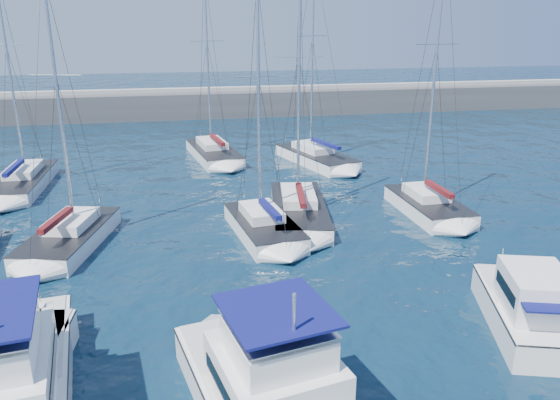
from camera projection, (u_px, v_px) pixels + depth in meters
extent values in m
plane|color=black|center=(261.00, 356.00, 19.80)|extent=(220.00, 220.00, 0.00)
cube|color=#424244|center=(196.00, 108.00, 67.89)|extent=(160.00, 6.00, 4.00)
cube|color=gray|center=(195.00, 90.00, 67.19)|extent=(160.00, 1.20, 0.50)
cube|color=white|center=(14.00, 378.00, 17.99)|extent=(3.20, 6.10, 1.60)
cube|color=#262628|center=(11.00, 358.00, 17.75)|extent=(3.25, 6.10, 0.08)
cube|color=white|center=(9.00, 399.00, 16.98)|extent=(5.01, 10.30, 1.60)
cube|color=#262628|center=(5.00, 379.00, 16.74)|extent=(5.08, 10.31, 0.08)
cube|color=#262628|center=(263.00, 382.00, 16.60)|extent=(5.30, 8.56, 0.08)
cube|color=white|center=(274.00, 377.00, 15.48)|extent=(3.81, 4.25, 1.60)
cube|color=black|center=(274.00, 375.00, 15.46)|extent=(3.71, 3.54, 0.45)
cube|color=white|center=(277.00, 343.00, 14.91)|extent=(2.97, 3.04, 0.90)
cube|color=#0E1152|center=(277.00, 310.00, 14.59)|extent=(3.35, 3.47, 0.08)
cube|color=white|center=(523.00, 318.00, 21.53)|extent=(4.31, 6.82, 1.60)
cube|color=#262628|center=(526.00, 302.00, 21.29)|extent=(4.36, 6.84, 0.08)
cube|color=white|center=(536.00, 292.00, 20.29)|extent=(2.94, 3.45, 1.60)
cube|color=black|center=(536.00, 290.00, 20.27)|extent=(2.81, 2.90, 0.45)
cube|color=#0E1152|center=(548.00, 300.00, 19.10)|extent=(2.52, 2.45, 0.07)
cube|color=white|center=(70.00, 241.00, 29.28)|extent=(4.73, 8.03, 1.30)
cube|color=#262628|center=(69.00, 230.00, 29.08)|extent=(4.79, 8.04, 0.06)
cube|color=white|center=(72.00, 221.00, 29.42)|extent=(2.69, 3.67, 0.55)
cylinder|color=silver|center=(58.00, 100.00, 27.63)|extent=(0.18, 0.18, 12.51)
cylinder|color=silver|center=(57.00, 222.00, 27.73)|extent=(1.03, 3.68, 0.12)
cube|color=#521013|center=(56.00, 220.00, 27.59)|extent=(1.16, 3.37, 0.28)
cube|color=white|center=(264.00, 230.00, 30.73)|extent=(3.84, 7.27, 1.30)
cube|color=#262628|center=(264.00, 220.00, 30.53)|extent=(3.89, 7.28, 0.06)
cube|color=white|center=(261.00, 212.00, 30.81)|extent=(2.29, 3.27, 0.55)
cylinder|color=silver|center=(259.00, 100.00, 29.05)|extent=(0.18, 0.18, 12.15)
cylinder|color=silver|center=(269.00, 211.00, 29.32)|extent=(0.60, 3.45, 0.12)
cube|color=#0E1152|center=(270.00, 209.00, 29.18)|extent=(0.78, 3.14, 0.28)
cube|color=white|center=(299.00, 213.00, 33.39)|extent=(4.39, 9.35, 1.30)
cube|color=#262628|center=(299.00, 204.00, 33.19)|extent=(4.45, 9.36, 0.06)
cube|color=white|center=(298.00, 196.00, 33.62)|extent=(2.57, 4.19, 0.55)
cylinder|color=silver|center=(299.00, 81.00, 31.73)|extent=(0.18, 0.18, 13.49)
cylinder|color=silver|center=(301.00, 197.00, 31.64)|extent=(0.78, 4.47, 0.12)
cube|color=#521013|center=(301.00, 195.00, 31.49)|extent=(0.94, 4.06, 0.28)
cube|color=white|center=(428.00, 209.00, 34.13)|extent=(3.17, 6.93, 1.30)
cube|color=#262628|center=(429.00, 199.00, 33.93)|extent=(3.23, 6.94, 0.06)
cube|color=white|center=(426.00, 193.00, 34.22)|extent=(2.02, 3.05, 0.55)
cylinder|color=silver|center=(435.00, 70.00, 32.07)|extent=(0.18, 0.18, 14.62)
cylinder|color=silver|center=(438.00, 191.00, 32.70)|extent=(0.21, 3.43, 0.12)
cube|color=#521013|center=(439.00, 189.00, 32.56)|extent=(0.43, 3.10, 0.28)
cube|color=white|center=(23.00, 184.00, 39.14)|extent=(3.20, 9.17, 1.30)
cube|color=#262628|center=(22.00, 176.00, 38.94)|extent=(3.26, 9.18, 0.06)
cube|color=white|center=(23.00, 170.00, 39.37)|extent=(2.04, 4.03, 0.55)
cylinder|color=silver|center=(9.00, 66.00, 37.37)|extent=(0.18, 0.18, 14.16)
cylinder|color=silver|center=(15.00, 169.00, 37.38)|extent=(0.22, 4.56, 0.12)
cube|color=#0E1152|center=(14.00, 168.00, 37.24)|extent=(0.44, 4.11, 0.28)
cube|color=white|center=(214.00, 155.00, 47.49)|extent=(4.53, 9.36, 1.30)
cube|color=#262628|center=(214.00, 148.00, 47.29)|extent=(4.59, 9.37, 0.06)
cube|color=white|center=(212.00, 143.00, 47.68)|extent=(2.63, 4.20, 0.55)
cylinder|color=silver|center=(208.00, 58.00, 45.70)|extent=(0.18, 0.18, 13.97)
cylinder|color=silver|center=(217.00, 141.00, 45.81)|extent=(0.85, 4.45, 0.12)
cube|color=#521013|center=(217.00, 140.00, 45.68)|extent=(1.01, 4.04, 0.28)
cube|color=white|center=(316.00, 160.00, 45.92)|extent=(5.54, 9.24, 1.30)
cube|color=#262628|center=(316.00, 152.00, 45.72)|extent=(5.60, 9.26, 0.06)
cube|color=white|center=(313.00, 147.00, 46.08)|extent=(3.03, 4.24, 0.55)
cylinder|color=silver|center=(312.00, 55.00, 43.94)|extent=(0.18, 0.18, 14.73)
cylinder|color=silver|center=(325.00, 145.00, 44.36)|extent=(1.46, 4.19, 0.12)
cube|color=#0E1152|center=(326.00, 144.00, 44.23)|extent=(1.54, 3.85, 0.28)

